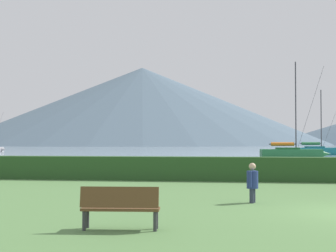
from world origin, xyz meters
TOP-DOWN VIEW (x-y plane):
  - harbor_water at (0.00, 137.00)m, footprint 320.00×246.00m
  - hedge_line at (0.00, 11.00)m, footprint 80.00×1.20m
  - sailboat_slip_0 at (7.50, 61.35)m, footprint 7.98×3.29m
  - sailboat_slip_1 at (2.34, 45.23)m, footprint 7.91×2.92m
  - park_bench_near_path at (-5.81, -3.47)m, footprint 1.73×0.61m
  - person_seated_viewer at (-2.87, 1.99)m, footprint 0.36×0.55m
  - distant_hill_central_peak at (-61.23, 280.25)m, footprint 214.56×214.56m

SIDE VIEW (x-z plane):
  - harbor_water at x=0.00m, z-range 0.00..0.00m
  - park_bench_near_path at x=-5.81m, z-range 0.06..1.01m
  - hedge_line at x=0.00m, z-range 0.00..1.17m
  - sailboat_slip_0 at x=7.50m, z-range -4.03..5.32m
  - sailboat_slip_1 at x=2.34m, z-range -4.84..6.16m
  - person_seated_viewer at x=-2.87m, z-range 0.06..1.31m
  - distant_hill_central_peak at x=-61.23m, z-range 0.00..45.23m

